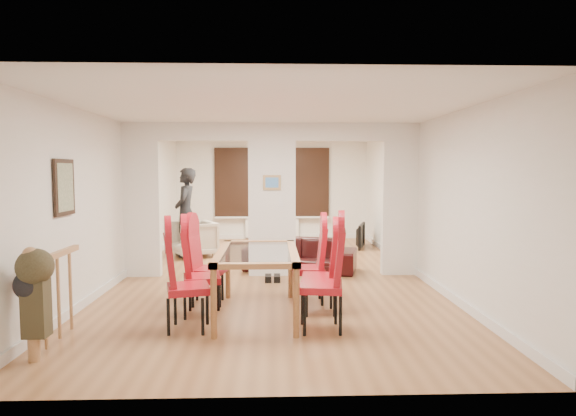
{
  "coord_description": "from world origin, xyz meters",
  "views": [
    {
      "loc": [
        0.0,
        -8.2,
        1.79
      ],
      "look_at": [
        0.29,
        0.6,
        1.11
      ],
      "focal_mm": 30.0,
      "sensor_mm": 36.0,
      "label": 1
    }
  ],
  "objects_px": {
    "dining_chair_rc": "(308,264)",
    "television": "(357,236)",
    "sofa": "(300,255)",
    "person": "(186,212)",
    "coffee_table": "(291,247)",
    "bowl": "(284,240)",
    "dining_chair_la": "(188,281)",
    "armchair": "(194,239)",
    "dining_chair_ra": "(321,278)",
    "dining_chair_lc": "(208,264)",
    "bottle": "(286,236)",
    "dining_chair_rb": "(319,271)",
    "dining_chair_lb": "(202,271)",
    "dining_table": "(257,283)"
  },
  "relations": [
    {
      "from": "dining_chair_rc",
      "to": "television",
      "type": "bearing_deg",
      "value": 73.04
    },
    {
      "from": "sofa",
      "to": "person",
      "type": "xyz_separation_m",
      "value": [
        -2.32,
        1.6,
        0.64
      ]
    },
    {
      "from": "coffee_table",
      "to": "bowl",
      "type": "distance_m",
      "value": 0.23
    },
    {
      "from": "dining_chair_la",
      "to": "sofa",
      "type": "xyz_separation_m",
      "value": [
        1.45,
        3.2,
        -0.28
      ]
    },
    {
      "from": "dining_chair_la",
      "to": "armchair",
      "type": "distance_m",
      "value": 4.76
    },
    {
      "from": "television",
      "to": "coffee_table",
      "type": "distance_m",
      "value": 1.7
    },
    {
      "from": "armchair",
      "to": "television",
      "type": "relative_size",
      "value": 0.84
    },
    {
      "from": "bowl",
      "to": "person",
      "type": "bearing_deg",
      "value": -168.36
    },
    {
      "from": "dining_chair_la",
      "to": "dining_chair_ra",
      "type": "relative_size",
      "value": 0.96
    },
    {
      "from": "television",
      "to": "bowl",
      "type": "xyz_separation_m",
      "value": [
        -1.73,
        -0.54,
        -0.02
      ]
    },
    {
      "from": "dining_chair_lc",
      "to": "coffee_table",
      "type": "distance_m",
      "value": 4.3
    },
    {
      "from": "sofa",
      "to": "dining_chair_rc",
      "type": "bearing_deg",
      "value": -75.84
    },
    {
      "from": "dining_chair_lc",
      "to": "television",
      "type": "height_order",
      "value": "dining_chair_lc"
    },
    {
      "from": "bowl",
      "to": "sofa",
      "type": "bearing_deg",
      "value": -83.35
    },
    {
      "from": "bottle",
      "to": "dining_chair_lc",
      "type": "bearing_deg",
      "value": -105.96
    },
    {
      "from": "dining_chair_lc",
      "to": "dining_chair_rb",
      "type": "bearing_deg",
      "value": -6.29
    },
    {
      "from": "dining_chair_ra",
      "to": "dining_chair_rc",
      "type": "bearing_deg",
      "value": 100.37
    },
    {
      "from": "dining_chair_lb",
      "to": "dining_chair_ra",
      "type": "distance_m",
      "value": 1.55
    },
    {
      "from": "dining_chair_rc",
      "to": "armchair",
      "type": "xyz_separation_m",
      "value": [
        -2.12,
        3.61,
        -0.16
      ]
    },
    {
      "from": "dining_chair_la",
      "to": "television",
      "type": "distance_m",
      "value": 6.48
    },
    {
      "from": "person",
      "to": "dining_chair_rb",
      "type": "bearing_deg",
      "value": 31.84
    },
    {
      "from": "sofa",
      "to": "bowl",
      "type": "distance_m",
      "value": 2.04
    },
    {
      "from": "bowl",
      "to": "coffee_table",
      "type": "bearing_deg",
      "value": -27.94
    },
    {
      "from": "person",
      "to": "television",
      "type": "distance_m",
      "value": 3.99
    },
    {
      "from": "sofa",
      "to": "bottle",
      "type": "height_order",
      "value": "sofa"
    },
    {
      "from": "dining_chair_ra",
      "to": "dining_table",
      "type": "bearing_deg",
      "value": 149.19
    },
    {
      "from": "dining_chair_lc",
      "to": "bottle",
      "type": "xyz_separation_m",
      "value": [
        1.18,
        4.12,
        -0.18
      ]
    },
    {
      "from": "dining_chair_lb",
      "to": "coffee_table",
      "type": "relative_size",
      "value": 1.09
    },
    {
      "from": "dining_table",
      "to": "person",
      "type": "height_order",
      "value": "person"
    },
    {
      "from": "dining_chair_rb",
      "to": "person",
      "type": "height_order",
      "value": "person"
    },
    {
      "from": "coffee_table",
      "to": "dining_chair_la",
      "type": "bearing_deg",
      "value": -104.91
    },
    {
      "from": "dining_chair_rc",
      "to": "person",
      "type": "relative_size",
      "value": 0.58
    },
    {
      "from": "dining_chair_la",
      "to": "bottle",
      "type": "xyz_separation_m",
      "value": [
        1.26,
        5.19,
        -0.2
      ]
    },
    {
      "from": "dining_chair_la",
      "to": "dining_chair_rc",
      "type": "height_order",
      "value": "dining_chair_la"
    },
    {
      "from": "dining_chair_lc",
      "to": "dining_chair_rb",
      "type": "xyz_separation_m",
      "value": [
        1.46,
        -0.46,
        -0.01
      ]
    },
    {
      "from": "dining_chair_ra",
      "to": "bowl",
      "type": "relative_size",
      "value": 5.08
    },
    {
      "from": "dining_chair_rc",
      "to": "bowl",
      "type": "bearing_deg",
      "value": 94.02
    },
    {
      "from": "dining_chair_lb",
      "to": "dining_chair_lc",
      "type": "height_order",
      "value": "dining_chair_lb"
    },
    {
      "from": "dining_chair_ra",
      "to": "dining_chair_la",
      "type": "bearing_deg",
      "value": -174.33
    },
    {
      "from": "dining_chair_rb",
      "to": "dining_chair_rc",
      "type": "xyz_separation_m",
      "value": [
        -0.1,
        0.49,
        0.0
      ]
    },
    {
      "from": "dining_chair_la",
      "to": "television",
      "type": "bearing_deg",
      "value": 48.64
    },
    {
      "from": "dining_chair_la",
      "to": "person",
      "type": "distance_m",
      "value": 4.89
    },
    {
      "from": "dining_chair_rc",
      "to": "coffee_table",
      "type": "distance_m",
      "value": 4.07
    },
    {
      "from": "dining_chair_lc",
      "to": "dining_chair_rb",
      "type": "relative_size",
      "value": 1.01
    },
    {
      "from": "dining_chair_lc",
      "to": "bottle",
      "type": "height_order",
      "value": "dining_chair_lc"
    },
    {
      "from": "armchair",
      "to": "person",
      "type": "xyz_separation_m",
      "value": [
        -0.19,
        0.09,
        0.56
      ]
    },
    {
      "from": "dining_chair_la",
      "to": "sofa",
      "type": "distance_m",
      "value": 3.53
    },
    {
      "from": "television",
      "to": "dining_chair_ra",
      "type": "bearing_deg",
      "value": -177.25
    },
    {
      "from": "dining_chair_lb",
      "to": "dining_chair_lc",
      "type": "xyz_separation_m",
      "value": [
        0.01,
        0.51,
        -0.01
      ]
    },
    {
      "from": "armchair",
      "to": "bowl",
      "type": "bearing_deg",
      "value": 78.76
    }
  ]
}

